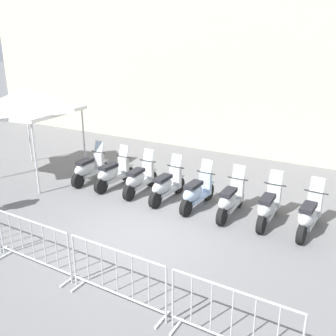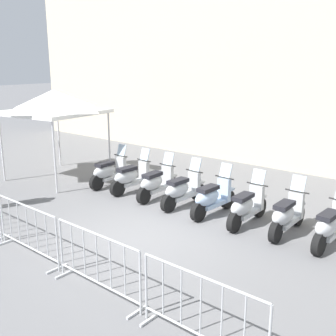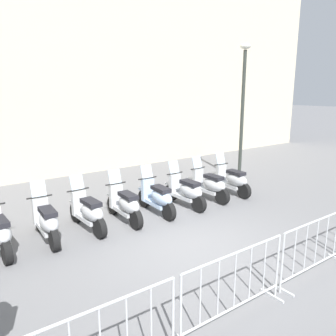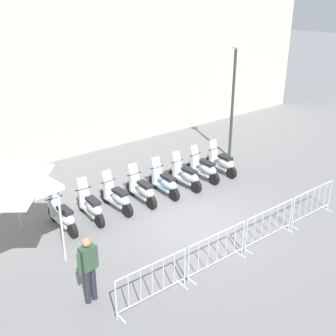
% 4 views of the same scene
% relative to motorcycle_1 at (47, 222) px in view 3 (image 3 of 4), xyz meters
% --- Properties ---
extents(ground_plane, '(120.00, 120.00, 0.00)m').
position_rel_motorcycle_1_xyz_m(ground_plane, '(2.10, -2.38, -0.45)').
color(ground_plane, slate).
extents(building_facade, '(28.06, 6.22, 11.70)m').
position_rel_motorcycle_1_xyz_m(building_facade, '(3.28, 6.11, 5.39)').
color(building_facade, beige).
rests_on(building_facade, ground).
extents(motorcycle_1, '(0.67, 1.72, 1.24)m').
position_rel_motorcycle_1_xyz_m(motorcycle_1, '(0.00, 0.00, 0.00)').
color(motorcycle_1, black).
rests_on(motorcycle_1, ground).
extents(motorcycle_2, '(0.57, 1.73, 1.24)m').
position_rel_motorcycle_1_xyz_m(motorcycle_2, '(0.96, -0.12, 0.00)').
color(motorcycle_2, black).
rests_on(motorcycle_2, ground).
extents(motorcycle_3, '(0.65, 1.72, 1.24)m').
position_rel_motorcycle_1_xyz_m(motorcycle_3, '(1.90, -0.30, 0.00)').
color(motorcycle_3, black).
rests_on(motorcycle_3, ground).
extents(motorcycle_4, '(0.66, 1.72, 1.24)m').
position_rel_motorcycle_1_xyz_m(motorcycle_4, '(2.85, -0.44, 0.00)').
color(motorcycle_4, black).
rests_on(motorcycle_4, ground).
extents(motorcycle_5, '(0.59, 1.72, 1.24)m').
position_rel_motorcycle_1_xyz_m(motorcycle_5, '(3.81, -0.58, 0.00)').
color(motorcycle_5, black).
rests_on(motorcycle_5, ground).
extents(motorcycle_6, '(0.59, 1.72, 1.24)m').
position_rel_motorcycle_1_xyz_m(motorcycle_6, '(4.77, -0.63, 0.00)').
color(motorcycle_6, black).
rests_on(motorcycle_6, ground).
extents(motorcycle_7, '(0.66, 1.72, 1.24)m').
position_rel_motorcycle_1_xyz_m(motorcycle_7, '(5.72, -0.77, 0.00)').
color(motorcycle_7, black).
rests_on(motorcycle_7, ground).
extents(barrier_segment_1, '(1.97, 0.69, 1.07)m').
position_rel_motorcycle_1_xyz_m(barrier_segment_1, '(0.78, -4.36, 0.07)').
color(barrier_segment_1, '#B2B5B7').
rests_on(barrier_segment_1, ground).
extents(barrier_segment_2, '(1.97, 0.69, 1.07)m').
position_rel_motorcycle_1_xyz_m(barrier_segment_2, '(2.83, -4.65, 0.07)').
color(barrier_segment_2, '#B2B5B7').
rests_on(barrier_segment_2, ground).
extents(street_lamp, '(0.36, 0.36, 4.75)m').
position_rel_motorcycle_1_xyz_m(street_lamp, '(7.37, 0.07, 2.49)').
color(street_lamp, '#2D332D').
rests_on(street_lamp, ground).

